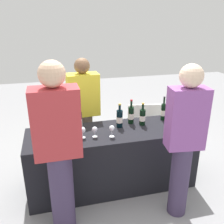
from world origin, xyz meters
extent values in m
plane|color=gray|center=(0.00, 0.00, 0.00)|extent=(12.00, 12.00, 0.00)
cube|color=black|center=(0.00, 0.00, 0.39)|extent=(2.09, 0.68, 0.78)
cylinder|color=black|center=(-0.77, 0.17, 0.89)|extent=(0.07, 0.07, 0.24)
cylinder|color=black|center=(-0.77, 0.17, 1.05)|extent=(0.03, 0.03, 0.08)
cylinder|color=maroon|center=(-0.77, 0.17, 1.10)|extent=(0.03, 0.03, 0.02)
cylinder|color=silver|center=(-0.77, 0.17, 0.88)|extent=(0.07, 0.07, 0.08)
cylinder|color=black|center=(-0.67, 0.17, 0.89)|extent=(0.07, 0.07, 0.24)
cylinder|color=black|center=(-0.67, 0.17, 1.05)|extent=(0.03, 0.03, 0.08)
cylinder|color=maroon|center=(-0.67, 0.17, 1.10)|extent=(0.03, 0.03, 0.02)
cylinder|color=silver|center=(-0.67, 0.17, 0.88)|extent=(0.07, 0.07, 0.08)
cylinder|color=black|center=(-0.57, 0.08, 0.89)|extent=(0.08, 0.08, 0.24)
cylinder|color=black|center=(-0.57, 0.08, 1.05)|extent=(0.03, 0.03, 0.08)
cylinder|color=maroon|center=(-0.57, 0.08, 1.10)|extent=(0.03, 0.03, 0.02)
cylinder|color=silver|center=(-0.57, 0.08, 0.88)|extent=(0.08, 0.08, 0.08)
cylinder|color=black|center=(-0.38, 0.12, 0.89)|extent=(0.07, 0.07, 0.24)
cylinder|color=black|center=(-0.38, 0.12, 1.05)|extent=(0.03, 0.03, 0.08)
cylinder|color=gold|center=(-0.38, 0.12, 1.10)|extent=(0.03, 0.03, 0.02)
cylinder|color=silver|center=(-0.38, 0.12, 0.88)|extent=(0.07, 0.07, 0.08)
cylinder|color=black|center=(0.12, 0.10, 0.89)|extent=(0.08, 0.08, 0.22)
cylinder|color=black|center=(0.12, 0.10, 1.03)|extent=(0.03, 0.03, 0.07)
cylinder|color=gold|center=(0.12, 0.10, 1.08)|extent=(0.03, 0.03, 0.02)
cylinder|color=silver|center=(0.12, 0.10, 0.88)|extent=(0.08, 0.08, 0.08)
cylinder|color=black|center=(0.30, 0.17, 0.89)|extent=(0.07, 0.07, 0.22)
cylinder|color=black|center=(0.30, 0.17, 1.04)|extent=(0.03, 0.03, 0.09)
cylinder|color=maroon|center=(0.30, 0.17, 1.09)|extent=(0.03, 0.03, 0.02)
cylinder|color=silver|center=(0.30, 0.17, 0.88)|extent=(0.07, 0.07, 0.08)
cylinder|color=black|center=(0.43, 0.09, 0.88)|extent=(0.08, 0.08, 0.21)
cylinder|color=black|center=(0.43, 0.09, 1.02)|extent=(0.03, 0.03, 0.08)
cylinder|color=gold|center=(0.43, 0.09, 1.07)|extent=(0.03, 0.03, 0.02)
cylinder|color=silver|center=(0.43, 0.09, 0.87)|extent=(0.08, 0.08, 0.07)
cylinder|color=black|center=(0.76, 0.18, 0.89)|extent=(0.07, 0.07, 0.22)
cylinder|color=black|center=(0.76, 0.18, 1.04)|extent=(0.02, 0.02, 0.09)
cylinder|color=black|center=(0.76, 0.18, 1.10)|extent=(0.03, 0.03, 0.02)
cylinder|color=silver|center=(0.76, 0.18, 0.88)|extent=(0.07, 0.07, 0.08)
cylinder|color=silver|center=(-0.37, -0.09, 0.78)|extent=(0.06, 0.06, 0.00)
cylinder|color=silver|center=(-0.37, -0.09, 0.81)|extent=(0.01, 0.01, 0.06)
sphere|color=silver|center=(-0.37, -0.09, 0.88)|extent=(0.07, 0.07, 0.07)
sphere|color=#590C19|center=(-0.37, -0.09, 0.86)|extent=(0.04, 0.04, 0.04)
cylinder|color=silver|center=(-0.23, -0.10, 0.78)|extent=(0.06, 0.06, 0.00)
cylinder|color=silver|center=(-0.23, -0.10, 0.81)|extent=(0.01, 0.01, 0.06)
sphere|color=silver|center=(-0.23, -0.10, 0.87)|extent=(0.06, 0.06, 0.06)
cylinder|color=silver|center=(-0.04, -0.15, 0.78)|extent=(0.06, 0.06, 0.00)
cylinder|color=silver|center=(-0.04, -0.15, 0.82)|extent=(0.01, 0.01, 0.08)
sphere|color=silver|center=(-0.04, -0.15, 0.89)|extent=(0.07, 0.07, 0.07)
sphere|color=#590C19|center=(-0.04, -0.15, 0.87)|extent=(0.04, 0.04, 0.04)
cylinder|color=brown|center=(-0.26, 0.62, 0.39)|extent=(0.24, 0.24, 0.78)
cube|color=yellow|center=(-0.26, 0.62, 1.08)|extent=(0.45, 0.26, 0.59)
sphere|color=brown|center=(-0.26, 0.62, 1.48)|extent=(0.21, 0.21, 0.21)
cylinder|color=#3F3351|center=(-0.66, -0.57, 0.44)|extent=(0.24, 0.24, 0.87)
cube|color=#B23338|center=(-0.66, -0.57, 1.20)|extent=(0.43, 0.24, 0.65)
sphere|color=#D8AD8C|center=(-0.66, -0.57, 1.64)|extent=(0.24, 0.24, 0.24)
cylinder|color=#3F3351|center=(0.59, -0.67, 0.42)|extent=(0.21, 0.21, 0.84)
cube|color=#8C4C99|center=(0.59, -0.67, 1.15)|extent=(0.40, 0.25, 0.63)
sphere|color=beige|center=(0.59, -0.67, 1.58)|extent=(0.23, 0.23, 0.23)
cube|color=white|center=(0.84, 0.95, 0.36)|extent=(0.63, 0.14, 0.73)
camera|label=1|loc=(-0.68, -2.67, 2.08)|focal=39.67mm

